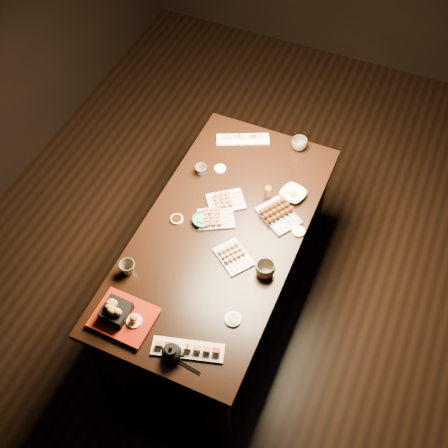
{
  "coord_description": "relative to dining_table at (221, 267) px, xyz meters",
  "views": [
    {
      "loc": [
        0.7,
        -2.08,
        3.39
      ],
      "look_at": [
        -0.07,
        -0.32,
        0.77
      ],
      "focal_mm": 45.0,
      "sensor_mm": 36.0,
      "label": 1
    }
  ],
  "objects": [
    {
      "name": "tempura_tray",
      "position": [
        -0.24,
        -0.7,
        0.43
      ],
      "size": [
        0.32,
        0.26,
        0.11
      ],
      "primitive_type": null,
      "rotation": [
        0.0,
        0.0,
        -0.02
      ],
      "color": "black",
      "rests_on": "dining_table"
    },
    {
      "name": "sauce_dish_nw",
      "position": [
        -0.2,
        0.44,
        0.38
      ],
      "size": [
        0.08,
        0.08,
        0.01
      ],
      "primitive_type": "cylinder",
      "rotation": [
        0.0,
        0.0,
        -0.1
      ],
      "color": "white",
      "rests_on": "dining_table"
    },
    {
      "name": "teapot",
      "position": [
        0.08,
        -0.79,
        0.43
      ],
      "size": [
        0.12,
        0.12,
        0.1
      ],
      "primitive_type": null,
      "rotation": [
        0.0,
        0.0,
        0.02
      ],
      "color": "black",
      "rests_on": "dining_table"
    },
    {
      "name": "sauce_dish_east",
      "position": [
        0.41,
        0.18,
        0.38
      ],
      "size": [
        0.1,
        0.1,
        0.01
      ],
      "primitive_type": "cylinder",
      "rotation": [
        0.0,
        0.0,
        -0.49
      ],
      "color": "white",
      "rests_on": "dining_table"
    },
    {
      "name": "chopsticks_se",
      "position": [
        0.15,
        -0.8,
        0.38
      ],
      "size": [
        0.21,
        0.04,
        0.01
      ],
      "primitive_type": null,
      "rotation": [
        0.0,
        0.0,
        -0.11
      ],
      "color": "black",
      "rests_on": "dining_table"
    },
    {
      "name": "condiment_bottle",
      "position": [
        0.16,
        0.35,
        0.44
      ],
      "size": [
        0.04,
        0.04,
        0.13
      ],
      "primitive_type": "cylinder",
      "rotation": [
        0.0,
        0.0,
        0.08
      ],
      "color": "#662F0D",
      "rests_on": "dining_table"
    },
    {
      "name": "teacup_mid_right",
      "position": [
        0.33,
        -0.16,
        0.42
      ],
      "size": [
        0.12,
        0.12,
        0.09
      ],
      "primitive_type": "imported",
      "rotation": [
        0.0,
        0.0,
        0.11
      ],
      "color": "#52493E",
      "rests_on": "dining_table"
    },
    {
      "name": "yakitori_plate_center",
      "position": [
        -0.06,
        0.07,
        0.4
      ],
      "size": [
        0.26,
        0.24,
        0.05
      ],
      "primitive_type": null,
      "rotation": [
        0.0,
        0.0,
        0.5
      ],
      "color": "#828EB6",
      "rests_on": "dining_table"
    },
    {
      "name": "sauce_dish_se",
      "position": [
        0.28,
        -0.48,
        0.38
      ],
      "size": [
        0.11,
        0.11,
        0.02
      ],
      "primitive_type": "cylinder",
      "rotation": [
        0.0,
        0.0,
        -0.41
      ],
      "color": "white",
      "rests_on": "dining_table"
    },
    {
      "name": "sushi_platter_near",
      "position": [
        0.14,
        -0.73,
        0.4
      ],
      "size": [
        0.38,
        0.2,
        0.04
      ],
      "primitive_type": null,
      "rotation": [
        0.0,
        0.0,
        0.28
      ],
      "color": "white",
      "rests_on": "dining_table"
    },
    {
      "name": "yakitori_plate_left",
      "position": [
        -0.06,
        0.22,
        0.4
      ],
      "size": [
        0.27,
        0.26,
        0.06
      ],
      "primitive_type": null,
      "rotation": [
        0.0,
        0.0,
        0.65
      ],
      "color": "#828EB6",
      "rests_on": "dining_table"
    },
    {
      "name": "yakitori_plate_right",
      "position": [
        0.14,
        -0.13,
        0.4
      ],
      "size": [
        0.26,
        0.25,
        0.05
      ],
      "primitive_type": null,
      "rotation": [
        0.0,
        0.0,
        -0.62
      ],
      "color": "#828EB6",
      "rests_on": "dining_table"
    },
    {
      "name": "edamame_bowl_cream",
      "position": [
        0.29,
        0.42,
        0.39
      ],
      "size": [
        0.18,
        0.18,
        0.04
      ],
      "primitive_type": "imported",
      "rotation": [
        0.0,
        0.0,
        -0.27
      ],
      "color": "beige",
      "rests_on": "dining_table"
    },
    {
      "name": "sauce_dish_west",
      "position": [
        -0.27,
        -0.02,
        0.38
      ],
      "size": [
        0.08,
        0.08,
        0.01
      ],
      "primitive_type": "cylinder",
      "rotation": [
        0.0,
        0.0,
        -0.12
      ],
      "color": "white",
      "rests_on": "dining_table"
    },
    {
      "name": "teacup_near_left",
      "position": [
        -0.36,
        -0.45,
        0.42
      ],
      "size": [
        0.1,
        0.1,
        0.08
      ],
      "primitive_type": "imported",
      "rotation": [
        0.0,
        0.0,
        -0.11
      ],
      "color": "#52493E",
      "rests_on": "dining_table"
    },
    {
      "name": "edamame_bowl_green",
      "position": [
        -0.13,
        0.02,
        0.39
      ],
      "size": [
        0.16,
        0.16,
        0.04
      ],
      "primitive_type": "imported",
      "rotation": [
        0.0,
        0.0,
        -0.55
      ],
      "color": "#297F56",
      "rests_on": "dining_table"
    },
    {
      "name": "ground",
      "position": [
        0.07,
        0.37,
        -0.38
      ],
      "size": [
        5.0,
        5.0,
        0.0
      ],
      "primitive_type": "plane",
      "color": "black",
      "rests_on": "ground"
    },
    {
      "name": "tsukune_plate",
      "position": [
        0.27,
        0.24,
        0.41
      ],
      "size": [
        0.3,
        0.28,
        0.06
      ],
      "primitive_type": null,
      "rotation": [
        0.0,
        0.0,
        -0.57
      ],
      "color": "#828EB6",
      "rests_on": "dining_table"
    },
    {
      "name": "teacup_far_right",
      "position": [
        0.19,
        0.82,
        0.41
      ],
      "size": [
        0.12,
        0.12,
        0.08
      ],
      "primitive_type": "imported",
      "rotation": [
        0.0,
        0.0,
        0.25
      ],
      "color": "#52493E",
      "rests_on": "dining_table"
    },
    {
      "name": "teacup_far_left",
      "position": [
        -0.29,
        0.36,
        0.41
      ],
      "size": [
        0.09,
        0.09,
        0.07
      ],
      "primitive_type": "imported",
      "rotation": [
        0.0,
        0.0,
        0.27
      ],
      "color": "#52493E",
      "rests_on": "dining_table"
    },
    {
      "name": "sushi_platter_far",
      "position": [
        -0.17,
        0.74,
        0.4
      ],
      "size": [
        0.35,
        0.23,
        0.04
      ],
      "primitive_type": null,
      "rotation": [
        0.0,
        0.0,
        3.58
      ],
      "color": "white",
      "rests_on": "dining_table"
    },
    {
      "name": "dining_table",
      "position": [
        0.0,
        0.0,
        0.0
      ],
      "size": [
        1.13,
        1.9,
        0.75
      ],
      "primitive_type": "cube",
      "rotation": [
        0.0,
        0.0,
        -0.13
      ],
      "color": "black",
      "rests_on": "ground"
    },
    {
      "name": "chopsticks_near",
      "position": [
        -0.28,
        -0.61,
        0.38
      ],
      "size": [
        0.22,
        0.06,
        0.01
      ],
      "primitive_type": null,
      "rotation": [
        0.0,
        0.0,
        0.19
      ],
      "color": "black",
      "rests_on": "dining_table"
    }
  ]
}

